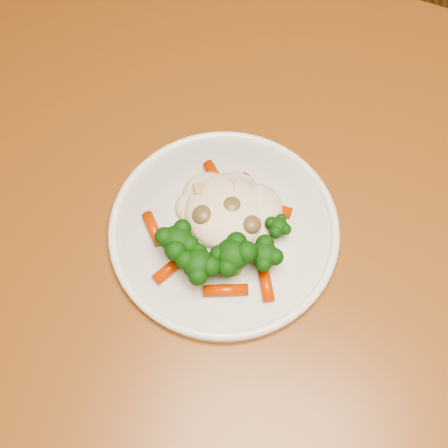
# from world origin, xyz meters

# --- Properties ---
(dining_table) EXTENTS (1.25, 0.96, 0.75)m
(dining_table) POSITION_xyz_m (-0.12, -0.24, 0.64)
(dining_table) COLOR brown
(dining_table) RESTS_ON ground
(plate) EXTENTS (0.25, 0.25, 0.01)m
(plate) POSITION_xyz_m (-0.17, -0.28, 0.76)
(plate) COLOR white
(plate) RESTS_ON dining_table
(meal) EXTENTS (0.16, 0.16, 0.05)m
(meal) POSITION_xyz_m (-0.17, -0.30, 0.78)
(meal) COLOR beige
(meal) RESTS_ON plate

